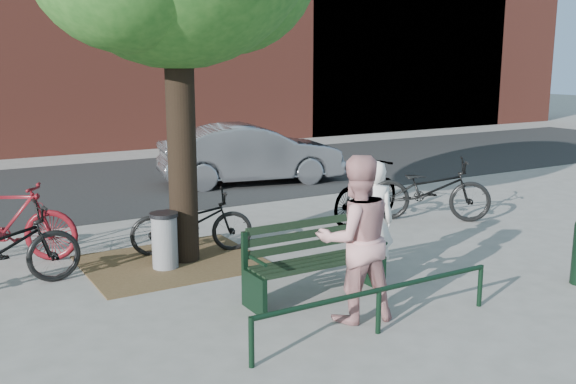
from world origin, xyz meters
TOP-DOWN VIEW (x-y plane):
  - ground at (0.00, 0.00)m, footprint 90.00×90.00m
  - dirt_pit at (-1.00, 2.20)m, footprint 2.40×2.00m
  - road at (0.00, 8.50)m, footprint 40.00×7.00m
  - park_bench at (-0.00, 0.08)m, footprint 1.74×0.54m
  - guard_railing at (0.00, -1.20)m, footprint 3.06×0.06m
  - person_left at (0.95, 0.15)m, footprint 0.69×0.59m
  - person_right at (0.02, -0.75)m, footprint 1.03×0.88m
  - litter_bin at (-1.17, 2.00)m, footprint 0.39×0.39m
  - bicycle_b at (-2.98, 3.43)m, footprint 1.99×1.35m
  - bicycle_c at (-0.57, 2.49)m, footprint 1.91×1.13m
  - bicycle_d at (2.81, 2.67)m, footprint 1.95×1.07m
  - bicycle_e at (3.86, 2.20)m, footprint 2.17×1.91m
  - parked_car at (2.78, 7.01)m, footprint 4.44×2.30m

SIDE VIEW (x-z plane):
  - ground at x=0.00m, z-range 0.00..0.00m
  - road at x=0.00m, z-range 0.00..0.01m
  - dirt_pit at x=-1.00m, z-range 0.00..0.02m
  - litter_bin at x=-1.17m, z-range 0.01..0.80m
  - guard_railing at x=0.00m, z-range 0.15..0.66m
  - bicycle_c at x=-0.57m, z-range 0.00..0.95m
  - park_bench at x=0.00m, z-range -0.01..0.97m
  - bicycle_d at x=2.81m, z-range 0.00..1.13m
  - bicycle_e at x=3.86m, z-range 0.00..1.13m
  - bicycle_b at x=-2.98m, z-range 0.00..1.17m
  - parked_car at x=2.78m, z-range 0.00..1.39m
  - person_left at x=0.95m, z-range 0.00..1.60m
  - person_right at x=0.02m, z-range 0.00..1.84m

